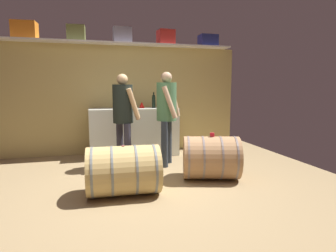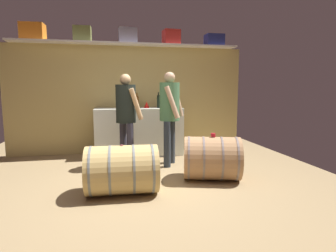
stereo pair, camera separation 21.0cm
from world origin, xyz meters
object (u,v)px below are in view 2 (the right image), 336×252
object	(u,v)px
winemaker_pouring	(126,111)
visitor_tasting	(170,109)
toolcase_olive	(82,34)
red_funnel	(147,105)
work_cabinet	(139,132)
wine_bottle_green	(129,102)
toolcase_orange	(33,32)
wine_glass	(124,103)
wine_bottle_dark	(159,101)
wine_barrel_far	(122,170)
tasting_cup	(213,135)
toolcase_red	(171,37)
wine_barrel_near	(212,158)
toolcase_grey	(128,36)
toolcase_navy	(214,40)
wine_bottle_amber	(137,101)

from	to	relation	value
winemaker_pouring	visitor_tasting	world-z (taller)	visitor_tasting
toolcase_olive	red_funnel	xyz separation A→B (m)	(1.19, -0.18, -1.34)
work_cabinet	wine_bottle_green	world-z (taller)	wine_bottle_green
toolcase_orange	wine_glass	bearing A→B (deg)	-3.29
work_cabinet	visitor_tasting	size ratio (longest dim) A/B	1.07
wine_bottle_dark	wine_barrel_far	bearing A→B (deg)	-111.90
wine_barrel_far	tasting_cup	world-z (taller)	tasting_cup
toolcase_olive	toolcase_red	bearing A→B (deg)	4.20
toolcase_olive	wine_barrel_near	bearing A→B (deg)	-41.71
toolcase_orange	wine_glass	size ratio (longest dim) A/B	3.01
work_cabinet	winemaker_pouring	world-z (taller)	winemaker_pouring
toolcase_grey	tasting_cup	bearing A→B (deg)	-65.27
toolcase_red	wine_barrel_far	distance (m)	3.23
toolcase_grey	visitor_tasting	world-z (taller)	toolcase_grey
visitor_tasting	toolcase_orange	bearing A→B (deg)	-86.44
work_cabinet	tasting_cup	size ratio (longest dim) A/B	25.81
toolcase_grey	wine_bottle_green	size ratio (longest dim) A/B	1.29
wine_bottle_green	red_funnel	world-z (taller)	wine_bottle_green
wine_barrel_far	toolcase_navy	bearing A→B (deg)	50.42
toolcase_red	wine_bottle_dark	distance (m)	1.31
wine_bottle_green	wine_barrel_near	world-z (taller)	wine_bottle_green
wine_bottle_dark	wine_barrel_near	world-z (taller)	wine_bottle_dark
wine_bottle_dark	winemaker_pouring	xyz separation A→B (m)	(-0.68, -0.82, -0.12)
toolcase_navy	wine_bottle_green	bearing A→B (deg)	179.35
wine_glass	visitor_tasting	world-z (taller)	visitor_tasting
toolcase_grey	toolcase_navy	world-z (taller)	toolcase_grey
toolcase_grey	wine_bottle_amber	xyz separation A→B (m)	(0.15, -0.06, -1.28)
toolcase_red	red_funnel	distance (m)	1.45
toolcase_grey	wine_bottle_green	distance (m)	1.29
work_cabinet	winemaker_pouring	bearing A→B (deg)	-109.21
toolcase_red	red_funnel	xyz separation A→B (m)	(-0.54, -0.18, -1.34)
wine_barrel_far	visitor_tasting	distance (m)	1.62
toolcase_olive	tasting_cup	size ratio (longest dim) A/B	4.91
wine_barrel_near	wine_glass	bearing A→B (deg)	139.11
wine_barrel_far	winemaker_pouring	bearing A→B (deg)	86.14
toolcase_grey	wine_bottle_dark	bearing A→B (deg)	-23.32
toolcase_olive	visitor_tasting	distance (m)	2.26
toolcase_red	wine_bottle_dark	bearing A→B (deg)	-150.34
wine_barrel_far	tasting_cup	distance (m)	1.39
toolcase_olive	toolcase_navy	world-z (taller)	toolcase_olive
toolcase_orange	toolcase_grey	world-z (taller)	toolcase_orange
wine_barrel_near	winemaker_pouring	bearing A→B (deg)	157.14
red_funnel	toolcase_red	bearing A→B (deg)	18.17
toolcase_navy	red_funnel	xyz separation A→B (m)	(-1.45, -0.18, -1.31)
toolcase_olive	winemaker_pouring	xyz separation A→B (m)	(0.74, -1.02, -1.38)
toolcase_red	winemaker_pouring	size ratio (longest dim) A/B	0.21
toolcase_olive	visitor_tasting	bearing A→B (deg)	-31.76
toolcase_olive	winemaker_pouring	bearing A→B (deg)	-50.02
wine_bottle_green	work_cabinet	bearing A→B (deg)	-49.73
wine_bottle_dark	wine_barrel_far	distance (m)	2.33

